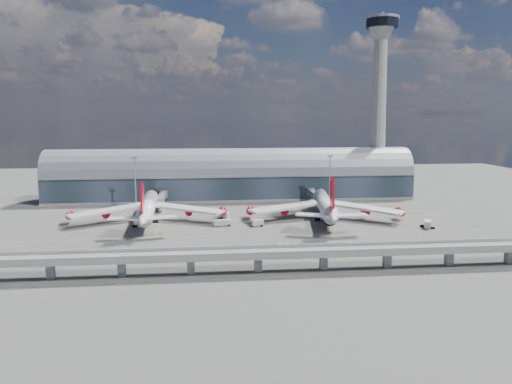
{
  "coord_description": "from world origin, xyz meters",
  "views": [
    {
      "loc": [
        -15.95,
        -198.24,
        46.93
      ],
      "look_at": [
        6.3,
        10.0,
        14.0
      ],
      "focal_mm": 35.0,
      "sensor_mm": 36.0,
      "label": 1
    }
  ],
  "objects": [
    {
      "name": "service_truck_3",
      "position": [
        76.33,
        -4.78,
        1.6
      ],
      "size": [
        4.95,
        6.92,
        3.13
      ],
      "rotation": [
        0.0,
        0.0,
        -0.43
      ],
      "color": "beige",
      "rests_on": "ground"
    },
    {
      "name": "airliner_left",
      "position": [
        -40.33,
        19.28,
        6.36
      ],
      "size": [
        69.47,
        72.97,
        22.24
      ],
      "rotation": [
        0.0,
        0.0,
        0.04
      ],
      "color": "white",
      "rests_on": "ground"
    },
    {
      "name": "taxi_lines",
      "position": [
        0.0,
        22.11,
        0.01
      ],
      "size": [
        200.0,
        80.12,
        0.01
      ],
      "color": "gold",
      "rests_on": "ground"
    },
    {
      "name": "cargo_train_0",
      "position": [
        1.19,
        -40.22,
        0.77
      ],
      "size": [
        8.89,
        4.08,
        1.48
      ],
      "rotation": [
        0.0,
        0.0,
        1.89
      ],
      "color": "gray",
      "rests_on": "ground"
    },
    {
      "name": "service_truck_4",
      "position": [
        36.37,
        16.13,
        1.36
      ],
      "size": [
        2.53,
        4.76,
        2.7
      ],
      "rotation": [
        0.0,
        0.0,
        0.05
      ],
      "color": "beige",
      "rests_on": "ground"
    },
    {
      "name": "service_truck_5",
      "position": [
        -7.05,
        23.25,
        1.49
      ],
      "size": [
        5.81,
        5.95,
        2.91
      ],
      "rotation": [
        0.0,
        0.0,
        0.76
      ],
      "color": "beige",
      "rests_on": "ground"
    },
    {
      "name": "service_truck_1",
      "position": [
        6.59,
        6.08,
        1.38
      ],
      "size": [
        5.08,
        3.19,
        2.73
      ],
      "rotation": [
        0.0,
        0.0,
        1.8
      ],
      "color": "beige",
      "rests_on": "ground"
    },
    {
      "name": "jet_bridge_right",
      "position": [
        41.79,
        51.18,
        5.18
      ],
      "size": [
        4.4,
        32.0,
        7.25
      ],
      "color": "gray",
      "rests_on": "ground"
    },
    {
      "name": "control_tower",
      "position": [
        85.0,
        83.0,
        51.64
      ],
      "size": [
        19.0,
        19.0,
        103.0
      ],
      "color": "gray",
      "rests_on": "ground"
    },
    {
      "name": "floodlight_mast_left",
      "position": [
        -50.0,
        55.0,
        13.63
      ],
      "size": [
        3.0,
        0.7,
        25.7
      ],
      "color": "gray",
      "rests_on": "ground"
    },
    {
      "name": "cargo_train_1",
      "position": [
        13.52,
        -29.91,
        0.92
      ],
      "size": [
        8.04,
        2.53,
        1.77
      ],
      "rotation": [
        0.0,
        0.0,
        1.46
      ],
      "color": "gray",
      "rests_on": "ground"
    },
    {
      "name": "ground",
      "position": [
        0.0,
        0.0,
        0.0
      ],
      "size": [
        500.0,
        500.0,
        0.0
      ],
      "primitive_type": "plane",
      "color": "#474744",
      "rests_on": "ground"
    },
    {
      "name": "service_truck_2",
      "position": [
        -8.02,
        7.95,
        1.4
      ],
      "size": [
        7.52,
        2.6,
        2.69
      ],
      "rotation": [
        0.0,
        0.0,
        1.62
      ],
      "color": "beige",
      "rests_on": "ground"
    },
    {
      "name": "floodlight_mast_right",
      "position": [
        50.0,
        55.0,
        13.63
      ],
      "size": [
        3.0,
        0.7,
        25.7
      ],
      "color": "gray",
      "rests_on": "ground"
    },
    {
      "name": "jet_bridge_left",
      "position": [
        -36.94,
        53.12,
        5.18
      ],
      "size": [
        4.4,
        28.0,
        7.25
      ],
      "color": "gray",
      "rests_on": "ground"
    },
    {
      "name": "cargo_train_2",
      "position": [
        33.61,
        -32.09,
        0.9
      ],
      "size": [
        7.38,
        5.49,
        1.72
      ],
      "rotation": [
        0.0,
        0.0,
        1.01
      ],
      "color": "gray",
      "rests_on": "ground"
    },
    {
      "name": "airliner_right",
      "position": [
        37.99,
        15.74,
        6.09
      ],
      "size": [
        70.62,
        73.88,
        23.48
      ],
      "rotation": [
        0.0,
        0.0,
        -0.15
      ],
      "color": "white",
      "rests_on": "ground"
    },
    {
      "name": "terminal",
      "position": [
        0.0,
        77.99,
        11.34
      ],
      "size": [
        200.0,
        30.0,
        28.0
      ],
      "color": "#1F2D35",
      "rests_on": "ground"
    },
    {
      "name": "service_truck_0",
      "position": [
        -43.4,
        11.78,
        1.62
      ],
      "size": [
        5.24,
        7.93,
        3.13
      ],
      "rotation": [
        0.0,
        0.0,
        0.4
      ],
      "color": "beige",
      "rests_on": "ground"
    },
    {
      "name": "guideway",
      "position": [
        -0.0,
        -55.0,
        5.29
      ],
      "size": [
        220.0,
        8.5,
        7.2
      ],
      "color": "gray",
      "rests_on": "ground"
    }
  ]
}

